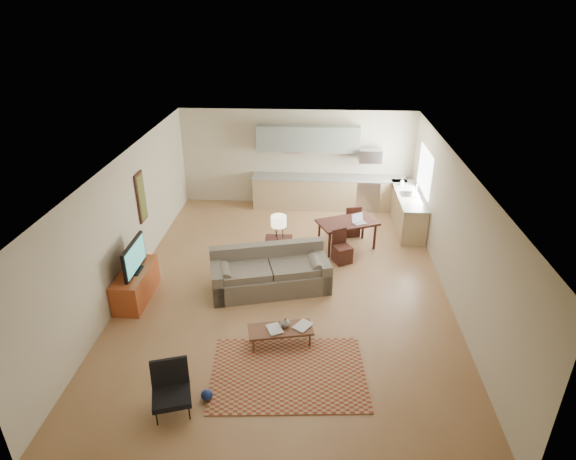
# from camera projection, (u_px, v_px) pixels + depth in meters

# --- Properties ---
(room) EXTENTS (9.00, 9.00, 9.00)m
(room) POSITION_uv_depth(u_px,v_px,m) (287.00, 228.00, 9.47)
(room) COLOR olive
(room) RESTS_ON ground
(kitchen_counter_back) EXTENTS (4.26, 0.64, 0.92)m
(kitchen_counter_back) POSITION_uv_depth(u_px,v_px,m) (328.00, 192.00, 13.56)
(kitchen_counter_back) COLOR tan
(kitchen_counter_back) RESTS_ON ground
(kitchen_counter_right) EXTENTS (0.64, 2.26, 0.92)m
(kitchen_counter_right) POSITION_uv_depth(u_px,v_px,m) (408.00, 211.00, 12.39)
(kitchen_counter_right) COLOR tan
(kitchen_counter_right) RESTS_ON ground
(kitchen_range) EXTENTS (0.62, 0.62, 0.90)m
(kitchen_range) POSITION_uv_depth(u_px,v_px,m) (367.00, 193.00, 13.51)
(kitchen_range) COLOR #A5A8AD
(kitchen_range) RESTS_ON ground
(kitchen_microwave) EXTENTS (0.62, 0.40, 0.35)m
(kitchen_microwave) POSITION_uv_depth(u_px,v_px,m) (370.00, 156.00, 13.04)
(kitchen_microwave) COLOR #A5A8AD
(kitchen_microwave) RESTS_ON room
(upper_cabinets) EXTENTS (2.80, 0.34, 0.70)m
(upper_cabinets) POSITION_uv_depth(u_px,v_px,m) (308.00, 139.00, 13.07)
(upper_cabinets) COLOR gray
(upper_cabinets) RESTS_ON room
(window_right) EXTENTS (0.02, 1.40, 1.05)m
(window_right) POSITION_uv_depth(u_px,v_px,m) (425.00, 171.00, 11.90)
(window_right) COLOR white
(window_right) RESTS_ON room
(wall_art_left) EXTENTS (0.06, 0.42, 1.10)m
(wall_art_left) POSITION_uv_depth(u_px,v_px,m) (141.00, 197.00, 10.37)
(wall_art_left) COLOR olive
(wall_art_left) RESTS_ON room
(triptych) EXTENTS (1.70, 0.04, 0.50)m
(triptych) POSITION_uv_depth(u_px,v_px,m) (294.00, 144.00, 13.31)
(triptych) COLOR #F3E7BA
(triptych) RESTS_ON room
(rug) EXTENTS (2.59, 1.89, 0.02)m
(rug) POSITION_uv_depth(u_px,v_px,m) (288.00, 373.00, 7.73)
(rug) COLOR maroon
(rug) RESTS_ON floor
(sofa) EXTENTS (2.67, 1.66, 0.86)m
(sofa) POSITION_uv_depth(u_px,v_px,m) (270.00, 271.00, 9.77)
(sofa) COLOR #625B4E
(sofa) RESTS_ON floor
(coffee_table) EXTENTS (1.18, 0.66, 0.33)m
(coffee_table) POSITION_uv_depth(u_px,v_px,m) (281.00, 336.00, 8.32)
(coffee_table) COLOR #522F1E
(coffee_table) RESTS_ON floor
(book_a) EXTENTS (0.47, 0.49, 0.03)m
(book_a) POSITION_uv_depth(u_px,v_px,m) (268.00, 331.00, 8.17)
(book_a) COLOR maroon
(book_a) RESTS_ON coffee_table
(book_b) EXTENTS (0.55, 0.55, 0.02)m
(book_b) POSITION_uv_depth(u_px,v_px,m) (297.00, 323.00, 8.36)
(book_b) COLOR navy
(book_b) RESTS_ON coffee_table
(vase) EXTENTS (0.18, 0.18, 0.18)m
(vase) POSITION_uv_depth(u_px,v_px,m) (285.00, 322.00, 8.26)
(vase) COLOR black
(vase) RESTS_ON coffee_table
(armchair) EXTENTS (0.79, 0.79, 0.72)m
(armchair) POSITION_uv_depth(u_px,v_px,m) (171.00, 392.00, 6.90)
(armchair) COLOR black
(armchair) RESTS_ON floor
(tv_credenza) EXTENTS (0.52, 1.36, 0.63)m
(tv_credenza) POSITION_uv_depth(u_px,v_px,m) (136.00, 285.00, 9.52)
(tv_credenza) COLOR #943C1B
(tv_credenza) RESTS_ON floor
(tv) EXTENTS (0.10, 1.05, 0.63)m
(tv) POSITION_uv_depth(u_px,v_px,m) (134.00, 257.00, 9.24)
(tv) COLOR black
(tv) RESTS_ON tv_credenza
(console_table) EXTENTS (0.60, 0.40, 0.69)m
(console_table) POSITION_uv_depth(u_px,v_px,m) (279.00, 252.00, 10.67)
(console_table) COLOR #321712
(console_table) RESTS_ON floor
(table_lamp) EXTENTS (0.34, 0.34, 0.55)m
(table_lamp) POSITION_uv_depth(u_px,v_px,m) (279.00, 227.00, 10.39)
(table_lamp) COLOR beige
(table_lamp) RESTS_ON console_table
(dining_table) EXTENTS (1.56, 1.27, 0.69)m
(dining_table) POSITION_uv_depth(u_px,v_px,m) (347.00, 234.00, 11.44)
(dining_table) COLOR #321712
(dining_table) RESTS_ON floor
(dining_chair_near) EXTENTS (0.51, 0.51, 0.77)m
(dining_chair_near) POSITION_uv_depth(u_px,v_px,m) (342.00, 247.00, 10.80)
(dining_chair_near) COLOR #321712
(dining_chair_near) RESTS_ON floor
(dining_chair_far) EXTENTS (0.48, 0.50, 0.83)m
(dining_chair_far) POSITION_uv_depth(u_px,v_px,m) (351.00, 219.00, 12.03)
(dining_chair_far) COLOR #321712
(dining_chair_far) RESTS_ON floor
(laptop) EXTENTS (0.36, 0.34, 0.22)m
(laptop) POSITION_uv_depth(u_px,v_px,m) (360.00, 219.00, 11.14)
(laptop) COLOR #A5A8AD
(laptop) RESTS_ON dining_table
(soap_bottle) EXTENTS (0.09, 0.09, 0.19)m
(soap_bottle) POSITION_uv_depth(u_px,v_px,m) (402.00, 182.00, 12.75)
(soap_bottle) COLOR #F3E7BA
(soap_bottle) RESTS_ON kitchen_counter_right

